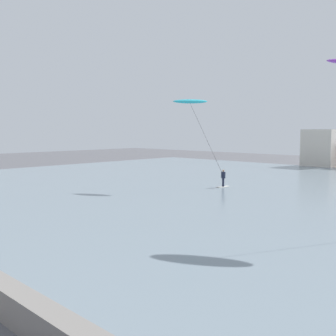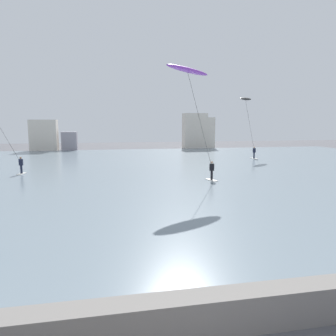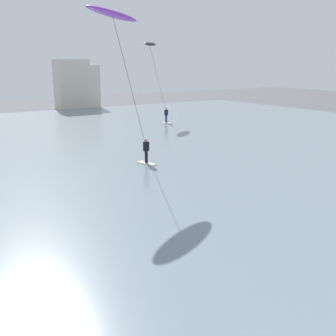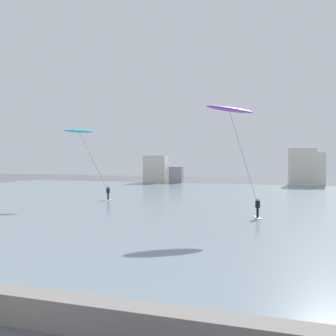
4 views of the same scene
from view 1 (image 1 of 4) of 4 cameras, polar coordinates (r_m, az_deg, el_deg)
water_bay at (r=34.14m, az=22.76°, el=-4.03°), size 84.00×52.00×0.10m
kitesurfer_cyan at (r=37.75m, az=3.59°, el=8.56°), size 4.86×3.52×8.36m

